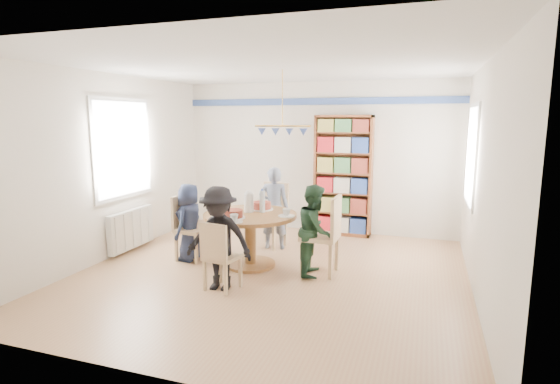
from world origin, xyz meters
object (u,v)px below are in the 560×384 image
at_px(radiator, 131,229).
at_px(chair_right, 327,232).
at_px(chair_left, 187,224).
at_px(chair_near, 219,253).
at_px(person_far, 274,208).
at_px(person_right, 315,230).
at_px(person_left, 190,222).
at_px(person_near, 219,239).
at_px(bookshelf, 343,177).
at_px(chair_far, 273,211).
at_px(dining_table, 250,227).

relative_size(radiator, chair_right, 0.95).
bearing_deg(chair_left, chair_near, -44.37).
relative_size(chair_left, person_far, 0.73).
bearing_deg(person_right, chair_left, 82.88).
bearing_deg(chair_right, chair_near, -137.71).
xyz_separation_m(chair_near, person_left, (-0.93, 0.94, 0.10)).
distance_m(chair_near, person_right, 1.34).
bearing_deg(person_far, radiator, 10.86).
bearing_deg(person_near, bookshelf, 69.62).
distance_m(chair_far, person_far, 0.17).
xyz_separation_m(chair_left, person_near, (0.96, -0.91, 0.11)).
relative_size(chair_far, person_far, 0.79).
distance_m(person_left, person_far, 1.36).
height_order(chair_left, bookshelf, bookshelf).
relative_size(chair_near, person_near, 0.67).
bearing_deg(dining_table, chair_near, -90.25).
height_order(chair_far, person_right, person_right).
xyz_separation_m(chair_far, chair_near, (0.03, -2.01, -0.10)).
distance_m(dining_table, chair_near, 0.98).
xyz_separation_m(chair_right, person_right, (-0.14, -0.05, 0.02)).
xyz_separation_m(chair_right, chair_near, (-1.09, -0.99, -0.11)).
xyz_separation_m(chair_left, bookshelf, (1.89, 2.10, 0.51)).
height_order(radiator, person_left, person_left).
height_order(chair_left, chair_right, chair_right).
bearing_deg(dining_table, person_left, -177.57).
height_order(chair_right, bookshelf, bookshelf).
bearing_deg(bookshelf, chair_left, -132.01).
xyz_separation_m(chair_left, chair_far, (0.95, 1.04, 0.04)).
bearing_deg(chair_near, chair_left, 135.63).
relative_size(chair_right, bookshelf, 0.50).
bearing_deg(chair_left, person_left, -26.90).
bearing_deg(radiator, person_left, -4.59).
height_order(person_left, person_right, person_right).
distance_m(chair_right, person_far, 1.38).
bearing_deg(chair_right, chair_left, -179.27).
xyz_separation_m(person_near, bookshelf, (0.93, 3.01, 0.41)).
bearing_deg(person_far, bookshelf, -137.86).
height_order(radiator, person_far, person_far).
xyz_separation_m(person_far, bookshelf, (0.87, 1.19, 0.38)).
bearing_deg(dining_table, chair_right, 0.63).
distance_m(chair_left, person_right, 1.93).
distance_m(chair_left, bookshelf, 2.88).
height_order(chair_right, chair_near, chair_right).
height_order(radiator, bookshelf, bookshelf).
xyz_separation_m(radiator, chair_near, (2.03, -1.03, 0.12)).
distance_m(person_right, person_near, 1.31).
distance_m(chair_left, person_far, 1.38).
bearing_deg(radiator, chair_left, -3.43).
bearing_deg(bookshelf, person_near, -107.17).
bearing_deg(chair_far, chair_near, -89.08).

